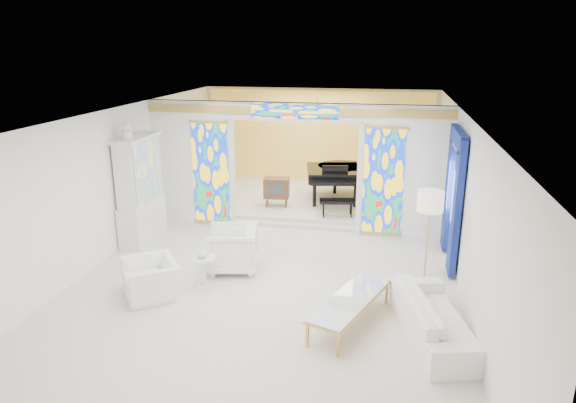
% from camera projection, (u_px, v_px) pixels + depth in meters
% --- Properties ---
extents(floor, '(12.00, 12.00, 0.00)m').
position_uv_depth(floor, '(277.00, 261.00, 10.48)').
color(floor, beige).
rests_on(floor, ground).
extents(ceiling, '(7.00, 12.00, 0.02)m').
position_uv_depth(ceiling, '(276.00, 114.00, 9.60)').
color(ceiling, white).
rests_on(ceiling, wall_back).
extents(wall_back, '(7.00, 0.02, 3.00)m').
position_uv_depth(wall_back, '(319.00, 138.00, 15.66)').
color(wall_back, white).
rests_on(wall_back, floor).
extents(wall_front, '(7.00, 0.02, 3.00)m').
position_uv_depth(wall_front, '(126.00, 378.00, 4.41)').
color(wall_front, white).
rests_on(wall_front, floor).
extents(wall_left, '(0.02, 12.00, 3.00)m').
position_uv_depth(wall_left, '(113.00, 182.00, 10.69)').
color(wall_left, white).
rests_on(wall_left, floor).
extents(wall_right, '(0.02, 12.00, 3.00)m').
position_uv_depth(wall_right, '(463.00, 201.00, 9.38)').
color(wall_right, white).
rests_on(wall_right, floor).
extents(partition_wall, '(7.00, 0.22, 3.00)m').
position_uv_depth(partition_wall, '(295.00, 161.00, 11.86)').
color(partition_wall, white).
rests_on(partition_wall, floor).
extents(stained_glass_left, '(0.90, 0.04, 2.40)m').
position_uv_depth(stained_glass_left, '(211.00, 173.00, 12.25)').
color(stained_glass_left, gold).
rests_on(stained_glass_left, partition_wall).
extents(stained_glass_right, '(0.90, 0.04, 2.40)m').
position_uv_depth(stained_glass_right, '(383.00, 182.00, 11.49)').
color(stained_glass_right, gold).
rests_on(stained_glass_right, partition_wall).
extents(stained_glass_transom, '(2.00, 0.04, 0.34)m').
position_uv_depth(stained_glass_transom, '(295.00, 111.00, 11.42)').
color(stained_glass_transom, gold).
rests_on(stained_glass_transom, partition_wall).
extents(alcove_platform, '(6.80, 3.80, 0.18)m').
position_uv_depth(alcove_platform, '(309.00, 200.00, 14.29)').
color(alcove_platform, beige).
rests_on(alcove_platform, floor).
extents(gold_curtain_back, '(6.70, 0.10, 2.90)m').
position_uv_depth(gold_curtain_back, '(319.00, 139.00, 15.55)').
color(gold_curtain_back, '#F2C854').
rests_on(gold_curtain_back, wall_back).
extents(chandelier, '(0.48, 0.48, 0.30)m').
position_uv_depth(chandelier, '(317.00, 112.00, 13.44)').
color(chandelier, gold).
rests_on(chandelier, ceiling).
extents(blue_drapes, '(0.14, 1.85, 2.65)m').
position_uv_depth(blue_drapes, '(454.00, 187.00, 10.04)').
color(blue_drapes, navy).
rests_on(blue_drapes, wall_right).
extents(china_cabinet, '(0.56, 1.46, 2.72)m').
position_uv_depth(china_cabinet, '(140.00, 190.00, 11.29)').
color(china_cabinet, silver).
rests_on(china_cabinet, floor).
extents(armchair_left, '(1.29, 1.32, 0.65)m').
position_uv_depth(armchair_left, '(151.00, 279.00, 8.98)').
color(armchair_left, white).
rests_on(armchair_left, floor).
extents(armchair_right, '(1.12, 1.10, 0.87)m').
position_uv_depth(armchair_right, '(232.00, 249.00, 9.98)').
color(armchair_right, white).
rests_on(armchair_right, floor).
extents(sofa, '(1.40, 2.39, 0.66)m').
position_uv_depth(sofa, '(436.00, 317.00, 7.70)').
color(sofa, white).
rests_on(sofa, floor).
extents(side_table, '(0.56, 0.56, 0.57)m').
position_uv_depth(side_table, '(203.00, 267.00, 9.31)').
color(side_table, silver).
rests_on(side_table, floor).
extents(vase, '(0.20, 0.20, 0.20)m').
position_uv_depth(vase, '(202.00, 252.00, 9.22)').
color(vase, white).
rests_on(vase, side_table).
extents(coffee_table, '(1.26, 2.05, 0.44)m').
position_uv_depth(coffee_table, '(351.00, 301.00, 8.04)').
color(coffee_table, silver).
rests_on(coffee_table, floor).
extents(floor_lamp, '(0.53, 0.53, 1.84)m').
position_uv_depth(floor_lamp, '(430.00, 206.00, 8.86)').
color(floor_lamp, gold).
rests_on(floor_lamp, floor).
extents(grand_piano, '(1.86, 2.87, 1.07)m').
position_uv_depth(grand_piano, '(338.00, 173.00, 13.94)').
color(grand_piano, black).
rests_on(grand_piano, alcove_platform).
extents(tv_console, '(0.69, 0.51, 0.75)m').
position_uv_depth(tv_console, '(277.00, 188.00, 13.36)').
color(tv_console, brown).
rests_on(tv_console, alcove_platform).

